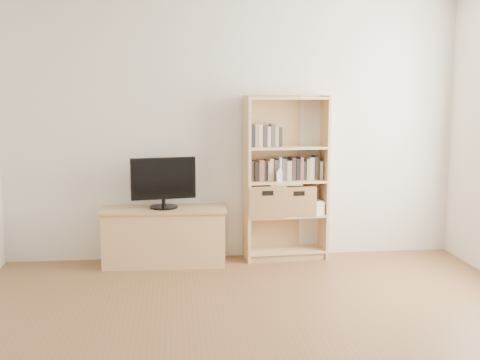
{
  "coord_description": "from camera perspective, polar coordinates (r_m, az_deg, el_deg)",
  "views": [
    {
      "loc": [
        -0.58,
        -3.44,
        1.68
      ],
      "look_at": [
        -0.0,
        1.9,
        0.87
      ],
      "focal_mm": 45.0,
      "sensor_mm": 36.0,
      "label": 1
    }
  ],
  "objects": [
    {
      "name": "bookshelf",
      "position": [
        5.96,
        4.39,
        0.17
      ],
      "size": [
        0.83,
        0.35,
        1.63
      ],
      "primitive_type": "cube",
      "rotation": [
        0.0,
        0.0,
        0.07
      ],
      "color": "tan",
      "rests_on": "floor"
    },
    {
      "name": "back_wall",
      "position": [
        5.98,
        -0.62,
        4.91
      ],
      "size": [
        4.5,
        0.02,
        2.6
      ],
      "primitive_type": "cube",
      "color": "silver",
      "rests_on": "floor"
    },
    {
      "name": "baby_monitor",
      "position": [
        5.85,
        3.76,
        0.35
      ],
      "size": [
        0.05,
        0.03,
        0.1
      ],
      "primitive_type": "cube",
      "rotation": [
        0.0,
        0.0,
        0.01
      ],
      "color": "white",
      "rests_on": "bookshelf"
    },
    {
      "name": "books_row_mid",
      "position": [
        5.96,
        4.35,
        1.03
      ],
      "size": [
        0.8,
        0.22,
        0.21
      ],
      "primitive_type": "cube",
      "rotation": [
        0.0,
        0.0,
        0.08
      ],
      "color": "#2F241F",
      "rests_on": "bookshelf"
    },
    {
      "name": "magazine_stack",
      "position": [
        6.08,
        6.93,
        -2.61
      ],
      "size": [
        0.19,
        0.26,
        0.11
      ],
      "primitive_type": "cube",
      "rotation": [
        0.0,
        0.0,
        0.1
      ],
      "color": "silver",
      "rests_on": "bookshelf"
    },
    {
      "name": "basket_right",
      "position": [
        6.02,
        5.29,
        -1.85
      ],
      "size": [
        0.36,
        0.3,
        0.29
      ],
      "primitive_type": "cube",
      "rotation": [
        0.0,
        0.0,
        0.04
      ],
      "color": "#8C5D3F",
      "rests_on": "bookshelf"
    },
    {
      "name": "basket_left",
      "position": [
        5.94,
        2.35,
        -1.89
      ],
      "size": [
        0.39,
        0.33,
        0.3
      ],
      "primitive_type": "cube",
      "rotation": [
        0.0,
        0.0,
        0.06
      ],
      "color": "#8C5D3F",
      "rests_on": "bookshelf"
    },
    {
      "name": "television",
      "position": [
        5.79,
        -7.28,
        -0.28
      ],
      "size": [
        0.62,
        0.15,
        0.49
      ],
      "primitive_type": "cube",
      "rotation": [
        0.0,
        0.0,
        0.16
      ],
      "color": "black",
      "rests_on": "tv_stand"
    },
    {
      "name": "books_row_upper",
      "position": [
        5.89,
        2.68,
        4.08
      ],
      "size": [
        0.35,
        0.14,
        0.18
      ],
      "primitive_type": "cube",
      "rotation": [
        0.0,
        0.0,
        0.04
      ],
      "color": "#2F241F",
      "rests_on": "bookshelf"
    },
    {
      "name": "laptop",
      "position": [
        5.94,
        4.18,
        -0.28
      ],
      "size": [
        0.33,
        0.24,
        0.03
      ],
      "primitive_type": "cube",
      "rotation": [
        0.0,
        0.0,
        0.06
      ],
      "color": "white",
      "rests_on": "basket_left"
    },
    {
      "name": "tv_stand",
      "position": [
        5.89,
        -7.19,
        -5.4
      ],
      "size": [
        1.17,
        0.47,
        0.53
      ],
      "primitive_type": "cube",
      "rotation": [
        0.0,
        0.0,
        -0.03
      ],
      "color": "tan",
      "rests_on": "floor"
    }
  ]
}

